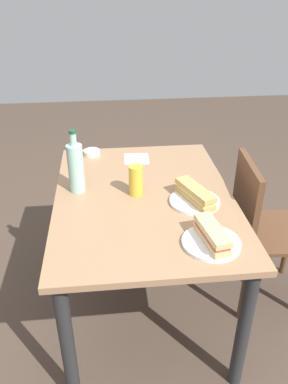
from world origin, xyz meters
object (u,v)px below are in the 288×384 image
(plate_near, at_px, (195,201))
(baguette_sandwich_far, at_px, (212,234))
(olive_bowl, at_px, (92,153))
(knife_near, at_px, (203,196))
(water_bottle, at_px, (76,167))
(plate_far, at_px, (211,243))
(beer_glass, at_px, (136,180))
(baguette_sandwich_near, at_px, (195,194))
(knife_far, at_px, (222,237))
(chair_far, at_px, (261,225))
(dining_table, at_px, (144,213))

(plate_near, relative_size, baguette_sandwich_far, 1.03)
(plate_near, height_order, olive_bowl, olive_bowl)
(plate_near, xyz_separation_m, knife_near, (-0.03, 0.05, 0.01))
(knife_near, relative_size, water_bottle, 0.57)
(plate_far, distance_m, beer_glass, 0.51)
(baguette_sandwich_near, distance_m, knife_far, 0.30)
(plate_far, relative_size, knife_far, 1.42)
(chair_far, height_order, beer_glass, beer_glass)
(beer_glass, bearing_deg, dining_table, 61.71)
(plate_near, xyz_separation_m, baguette_sandwich_far, (0.32, -0.00, 0.04))
(chair_far, bearing_deg, baguette_sandwich_near, -76.23)
(knife_near, relative_size, baguette_sandwich_far, 0.78)
(baguette_sandwich_near, height_order, plate_far, baguette_sandwich_near)
(baguette_sandwich_near, bearing_deg, knife_far, 8.47)
(plate_near, distance_m, beer_glass, 0.30)
(beer_glass, bearing_deg, plate_far, 31.67)
(dining_table, height_order, beer_glass, beer_glass)
(plate_near, bearing_deg, water_bottle, -107.61)
(knife_near, bearing_deg, olive_bowl, -136.42)
(dining_table, bearing_deg, baguette_sandwich_far, 29.06)
(plate_near, distance_m, baguette_sandwich_far, 0.32)
(plate_near, distance_m, olive_bowl, 0.77)
(beer_glass, bearing_deg, plate_near, 67.46)
(baguette_sandwich_near, height_order, knife_far, baguette_sandwich_near)
(plate_far, relative_size, beer_glass, 1.56)
(water_bottle, bearing_deg, beer_glass, 77.31)
(knife_near, bearing_deg, baguette_sandwich_near, -57.06)
(baguette_sandwich_far, xyz_separation_m, water_bottle, (-0.49, -0.55, 0.08))
(chair_far, distance_m, baguette_sandwich_far, 0.64)
(dining_table, xyz_separation_m, beer_glass, (-0.02, -0.04, 0.18))
(knife_near, distance_m, water_bottle, 0.63)
(baguette_sandwich_near, xyz_separation_m, water_bottle, (-0.18, -0.55, 0.08))
(dining_table, distance_m, olive_bowl, 0.58)
(baguette_sandwich_far, height_order, knife_far, baguette_sandwich_far)
(plate_far, bearing_deg, chair_far, 136.10)
(dining_table, relative_size, chair_far, 1.37)
(knife_far, xyz_separation_m, beer_glass, (-0.41, -0.31, 0.06))
(chair_far, xyz_separation_m, baguette_sandwich_near, (0.10, -0.40, 0.28))
(olive_bowl, bearing_deg, dining_table, 27.12)
(plate_near, xyz_separation_m, water_bottle, (-0.18, -0.55, 0.12))
(knife_near, bearing_deg, baguette_sandwich_far, -8.26)
(chair_far, bearing_deg, plate_near, -76.23)
(dining_table, bearing_deg, beer_glass, -118.29)
(beer_glass, bearing_deg, knife_far, 37.27)
(baguette_sandwich_far, distance_m, knife_far, 0.06)
(baguette_sandwich_far, bearing_deg, dining_table, -150.94)
(knife_near, distance_m, beer_glass, 0.33)
(plate_near, xyz_separation_m, plate_far, (0.32, -0.00, 0.00))
(knife_far, bearing_deg, plate_far, -68.10)
(dining_table, xyz_separation_m, chair_far, (-0.01, 0.63, -0.12))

